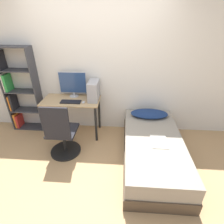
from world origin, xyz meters
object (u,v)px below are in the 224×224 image
object	(u,v)px
bed	(152,149)
keyboard	(71,102)
office_chair	(62,136)
pc_tower	(94,91)
bookshelf	(18,93)
monitor	(73,84)

from	to	relation	value
bed	keyboard	world-z (taller)	keyboard
office_chair	pc_tower	world-z (taller)	pc_tower
bookshelf	office_chair	world-z (taller)	bookshelf
office_chair	bed	world-z (taller)	office_chair
bed	pc_tower	size ratio (longest dim) A/B	4.83
office_chair	monitor	distance (m)	1.02
bed	monitor	distance (m)	1.85
bookshelf	monitor	xyz separation A→B (m)	(1.11, 0.03, 0.20)
bed	monitor	xyz separation A→B (m)	(-1.45, 0.83, 0.78)
keyboard	pc_tower	world-z (taller)	pc_tower
bed	keyboard	xyz separation A→B (m)	(-1.44, 0.56, 0.53)
office_chair	monitor	xyz separation A→B (m)	(0.03, 0.81, 0.62)
bookshelf	monitor	distance (m)	1.12
bookshelf	office_chair	size ratio (longest dim) A/B	1.69
bookshelf	keyboard	xyz separation A→B (m)	(1.12, -0.25, -0.04)
office_chair	keyboard	size ratio (longest dim) A/B	2.69
keyboard	monitor	bearing A→B (deg)	92.11
keyboard	pc_tower	bearing A→B (deg)	22.37
keyboard	pc_tower	size ratio (longest dim) A/B	0.95
bookshelf	pc_tower	world-z (taller)	bookshelf
office_chair	keyboard	distance (m)	0.65
keyboard	office_chair	bearing A→B (deg)	-94.23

